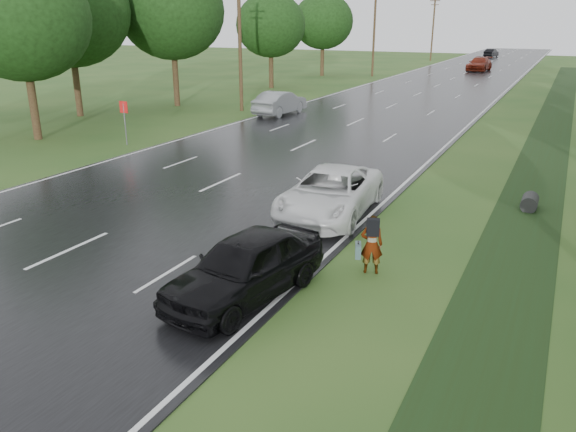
% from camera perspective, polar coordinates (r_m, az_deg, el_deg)
% --- Properties ---
extents(ground, '(220.00, 220.00, 0.00)m').
position_cam_1_polar(ground, '(17.29, -21.37, -3.37)').
color(ground, '#284E1B').
rests_on(ground, ground).
extents(road, '(14.00, 180.00, 0.04)m').
position_cam_1_polar(road, '(57.16, 14.26, 12.42)').
color(road, black).
rests_on(road, ground).
extents(edge_stripe_east, '(0.12, 180.00, 0.01)m').
position_cam_1_polar(edge_stripe_east, '(56.10, 21.11, 11.65)').
color(edge_stripe_east, silver).
rests_on(edge_stripe_east, road).
extents(edge_stripe_west, '(0.12, 180.00, 0.01)m').
position_cam_1_polar(edge_stripe_west, '(58.98, 7.71, 13.04)').
color(edge_stripe_west, silver).
rests_on(edge_stripe_west, road).
extents(center_line, '(0.12, 180.00, 0.01)m').
position_cam_1_polar(center_line, '(57.16, 14.26, 12.44)').
color(center_line, silver).
rests_on(center_line, road).
extents(drainage_ditch, '(2.20, 120.00, 0.56)m').
position_cam_1_polar(drainage_ditch, '(29.86, 24.53, 5.48)').
color(drainage_ditch, black).
rests_on(drainage_ditch, ground).
extents(road_sign, '(0.50, 0.06, 2.30)m').
position_cam_1_polar(road_sign, '(30.94, -16.30, 9.92)').
color(road_sign, slate).
rests_on(road_sign, ground).
extents(utility_pole_mid, '(1.60, 0.26, 10.00)m').
position_cam_1_polar(utility_pole_mid, '(41.48, -4.93, 17.72)').
color(utility_pole_mid, '#3E2619').
rests_on(utility_pole_mid, ground).
extents(utility_pole_far, '(1.60, 0.26, 10.00)m').
position_cam_1_polar(utility_pole_far, '(68.92, 8.76, 18.17)').
color(utility_pole_far, '#3E2619').
rests_on(utility_pole_far, ground).
extents(utility_pole_distant, '(1.60, 0.26, 10.00)m').
position_cam_1_polar(utility_pole_distant, '(97.87, 14.52, 18.06)').
color(utility_pole_distant, '#3E2619').
rests_on(utility_pole_distant, ground).
extents(tree_west_b, '(7.20, 7.20, 9.62)m').
position_cam_1_polar(tree_west_b, '(33.92, -25.53, 17.69)').
color(tree_west_b, '#3E2619').
rests_on(tree_west_b, ground).
extents(tree_west_c, '(7.80, 7.80, 10.43)m').
position_cam_1_polar(tree_west_c, '(44.74, -11.76, 19.72)').
color(tree_west_c, '#3E2619').
rests_on(tree_west_c, ground).
extents(tree_west_d, '(6.60, 6.60, 8.80)m').
position_cam_1_polar(tree_west_d, '(56.11, -1.76, 18.81)').
color(tree_west_d, '#3E2619').
rests_on(tree_west_d, ground).
extents(tree_west_e, '(8.00, 8.00, 10.44)m').
position_cam_1_polar(tree_west_e, '(41.55, -21.46, 18.81)').
color(tree_west_e, '#3E2619').
rests_on(tree_west_e, ground).
extents(tree_west_f, '(7.00, 7.00, 9.29)m').
position_cam_1_polar(tree_west_f, '(69.01, 3.57, 19.12)').
color(tree_west_f, '#3E2619').
rests_on(tree_west_f, ground).
extents(pedestrian, '(0.83, 0.64, 1.59)m').
position_cam_1_polar(pedestrian, '(14.63, 8.42, -2.80)').
color(pedestrian, '#A5998C').
rests_on(pedestrian, ground).
extents(white_pickup, '(2.99, 5.74, 1.54)m').
position_cam_1_polar(white_pickup, '(18.83, 4.29, 2.38)').
color(white_pickup, white).
rests_on(white_pickup, road).
extents(dark_sedan, '(2.58, 4.82, 1.56)m').
position_cam_1_polar(dark_sedan, '(13.21, -4.38, -5.13)').
color(dark_sedan, black).
rests_on(dark_sedan, road).
extents(silver_sedan, '(1.97, 4.97, 1.61)m').
position_cam_1_polar(silver_sedan, '(39.77, -0.82, 11.43)').
color(silver_sedan, gray).
rests_on(silver_sedan, road).
extents(far_car_red, '(2.79, 6.05, 1.71)m').
position_cam_1_polar(far_car_red, '(79.41, 18.86, 14.40)').
color(far_car_red, maroon).
rests_on(far_car_red, road).
extents(far_car_dark, '(2.14, 4.50, 1.42)m').
position_cam_1_polar(far_car_dark, '(110.30, 19.95, 15.30)').
color(far_car_dark, black).
rests_on(far_car_dark, road).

